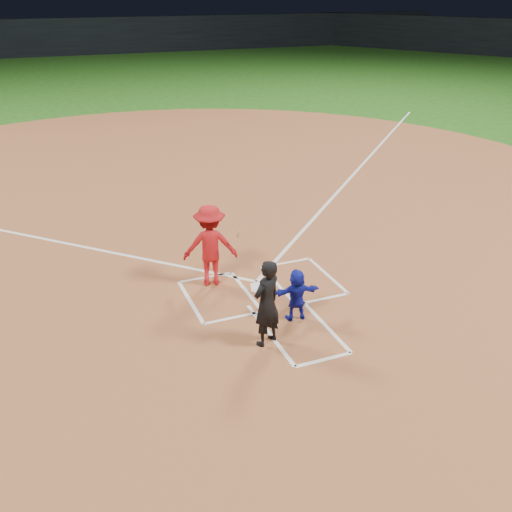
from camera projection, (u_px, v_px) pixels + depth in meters
name	position (u px, v px, depth m)	size (l,w,h in m)	color
ground	(262.00, 288.00, 12.22)	(120.00, 120.00, 0.00)	#1D5415
home_plate_dirt	(186.00, 200.00, 17.25)	(28.00, 28.00, 0.01)	brown
stadium_wall_far	(60.00, 37.00, 51.73)	(80.00, 1.20, 3.20)	black
home_plate	(262.00, 288.00, 12.22)	(0.60, 0.60, 0.02)	white
catcher	(296.00, 295.00, 10.89)	(0.97, 0.31, 1.04)	#161FB5
umpire	(267.00, 303.00, 10.00)	(0.60, 0.39, 1.64)	black
chalk_markings	(193.00, 207.00, 16.64)	(28.35, 17.32, 0.01)	white
batter_at_plate	(210.00, 245.00, 12.04)	(1.45, 1.02, 1.79)	red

